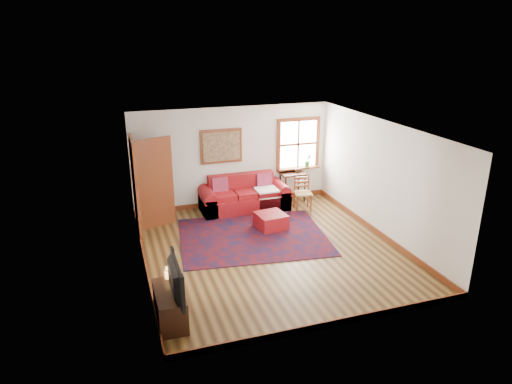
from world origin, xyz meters
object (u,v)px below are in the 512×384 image
object	(u,v)px
red_leather_sofa	(244,198)
side_table	(293,177)
ladder_back_chair	(303,191)
red_ottoman	(271,221)
media_cabinet	(170,306)

from	to	relation	value
red_leather_sofa	side_table	xyz separation A→B (m)	(1.38, 0.20, 0.35)
red_leather_sofa	ladder_back_chair	distance (m)	1.46
red_leather_sofa	red_ottoman	bearing A→B (deg)	-80.64
red_ottoman	ladder_back_chair	bearing A→B (deg)	30.12
side_table	media_cabinet	distance (m)	5.79
side_table	red_ottoman	bearing A→B (deg)	-126.85
red_leather_sofa	media_cabinet	xyz separation A→B (m)	(-2.43, -4.14, -0.02)
media_cabinet	ladder_back_chair	bearing A→B (deg)	43.97
red_ottoman	ladder_back_chair	xyz separation A→B (m)	(1.15, 0.87, 0.30)
red_leather_sofa	side_table	size ratio (longest dim) A/B	2.87
red_leather_sofa	media_cabinet	world-z (taller)	red_leather_sofa
media_cabinet	side_table	bearing A→B (deg)	48.71
ladder_back_chair	red_leather_sofa	bearing A→B (deg)	161.14
ladder_back_chair	media_cabinet	distance (m)	5.29
media_cabinet	red_ottoman	bearing A→B (deg)	46.48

